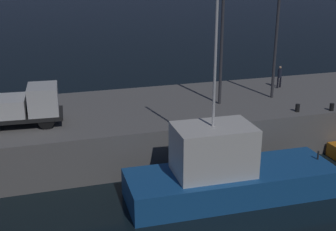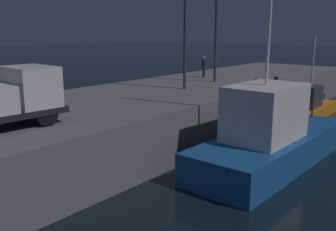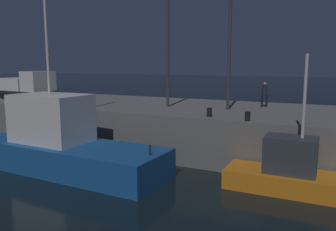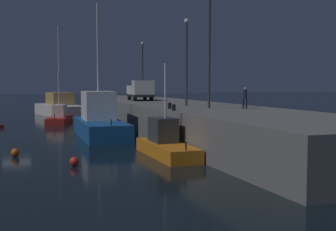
{
  "view_description": "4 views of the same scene",
  "coord_description": "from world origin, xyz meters",
  "views": [
    {
      "loc": [
        -5.87,
        -12.1,
        11.62
      ],
      "look_at": [
        2.96,
        16.68,
        1.45
      ],
      "focal_mm": 47.52,
      "sensor_mm": 36.0,
      "label": 1
    },
    {
      "loc": [
        -13.92,
        -0.24,
        6.48
      ],
      "look_at": [
        4.45,
        14.54,
        1.21
      ],
      "focal_mm": 40.73,
      "sensor_mm": 36.0,
      "label": 2
    },
    {
      "loc": [
        16.03,
        -6.19,
        5.63
      ],
      "look_at": [
        5.22,
        15.62,
        1.93
      ],
      "focal_mm": 36.02,
      "sensor_mm": 36.0,
      "label": 3
    },
    {
      "loc": [
        42.06,
        -0.31,
        4.78
      ],
      "look_at": [
        4.51,
        13.05,
        1.84
      ],
      "focal_mm": 47.12,
      "sensor_mm": 36.0,
      "label": 4
    }
  ],
  "objects": [
    {
      "name": "pier_quay",
      "position": [
        0.0,
        15.17,
        1.39
      ],
      "size": [
        56.14,
        9.62,
        2.78
      ],
      "color": "slate",
      "rests_on": "ground"
    },
    {
      "name": "fishing_boat_blue",
      "position": [
        3.16,
        7.07,
        1.39
      ],
      "size": [
        11.19,
        3.84,
        11.92
      ],
      "color": "#195193",
      "rests_on": "ground"
    },
    {
      "name": "lamp_post_east",
      "position": [
        5.86,
        14.3,
        7.26
      ],
      "size": [
        0.44,
        0.44,
        7.64
      ],
      "color": "#38383D",
      "rests_on": "pier_quay"
    },
    {
      "name": "lamp_post_central",
      "position": [
        9.99,
        14.59,
        8.0
      ],
      "size": [
        0.44,
        0.44,
        9.06
      ],
      "color": "#38383D",
      "rests_on": "pier_quay"
    },
    {
      "name": "utility_truck",
      "position": [
        -6.94,
        13.74,
        3.94
      ],
      "size": [
        5.37,
        2.6,
        2.31
      ],
      "color": "black",
      "rests_on": "pier_quay"
    },
    {
      "name": "dockworker",
      "position": [
        11.84,
        16.8,
        3.73
      ],
      "size": [
        0.42,
        0.4,
        1.68
      ],
      "color": "black",
      "rests_on": "pier_quay"
    },
    {
      "name": "bollard_west",
      "position": [
        9.93,
        11.24,
        3.02
      ],
      "size": [
        0.28,
        0.28,
        0.49
      ],
      "primitive_type": "cylinder",
      "color": "black",
      "rests_on": "pier_quay"
    },
    {
      "name": "bollard_central",
      "position": [
        12.14,
        10.77,
        3.01
      ],
      "size": [
        0.28,
        0.28,
        0.47
      ],
      "primitive_type": "cylinder",
      "color": "black",
      "rests_on": "pier_quay"
    }
  ]
}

